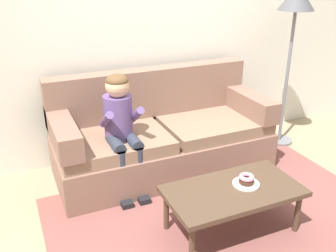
{
  "coord_description": "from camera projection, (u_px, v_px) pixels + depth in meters",
  "views": [
    {
      "loc": [
        -1.48,
        -2.37,
        1.98
      ],
      "look_at": [
        -0.23,
        0.45,
        0.65
      ],
      "focal_mm": 40.56,
      "sensor_mm": 36.0,
      "label": 1
    }
  ],
  "objects": [
    {
      "name": "couch",
      "position": [
        161.0,
        137.0,
        3.85
      ],
      "size": [
        2.14,
        0.9,
        0.99
      ],
      "color": "#846051",
      "rests_on": "ground"
    },
    {
      "name": "donut_second",
      "position": [
        247.0,
        177.0,
        2.92
      ],
      "size": [
        0.15,
        0.15,
        0.04
      ],
      "primitive_type": "torus",
      "rotation": [
        0.0,
        0.0,
        0.33
      ],
      "color": "pink",
      "rests_on": "donut"
    },
    {
      "name": "person_child",
      "position": [
        121.0,
        123.0,
        3.37
      ],
      "size": [
        0.34,
        0.58,
        1.1
      ],
      "color": "#664C84",
      "rests_on": "ground"
    },
    {
      "name": "area_rug",
      "position": [
        228.0,
        224.0,
        3.11
      ],
      "size": [
        2.81,
        2.01,
        0.01
      ],
      "primitive_type": "cube",
      "color": "brown",
      "rests_on": "ground"
    },
    {
      "name": "ground",
      "position": [
        213.0,
        208.0,
        3.32
      ],
      "size": [
        10.0,
        10.0,
        0.0
      ],
      "primitive_type": "plane",
      "color": "#9E896B"
    },
    {
      "name": "floor_lamp",
      "position": [
        295.0,
        12.0,
        3.98
      ],
      "size": [
        0.38,
        0.38,
        1.78
      ],
      "color": "slate",
      "rests_on": "ground"
    },
    {
      "name": "wall_back",
      "position": [
        152.0,
        23.0,
        3.95
      ],
      "size": [
        8.0,
        0.1,
        2.8
      ],
      "primitive_type": "cube",
      "color": "silver",
      "rests_on": "ground"
    },
    {
      "name": "toy_controller",
      "position": [
        241.0,
        202.0,
        3.37
      ],
      "size": [
        0.23,
        0.09,
        0.05
      ],
      "rotation": [
        0.0,
        0.0,
        -0.16
      ],
      "color": "blue",
      "rests_on": "ground"
    },
    {
      "name": "plate",
      "position": [
        246.0,
        184.0,
        2.95
      ],
      "size": [
        0.21,
        0.21,
        0.01
      ],
      "primitive_type": "cylinder",
      "color": "white",
      "rests_on": "coffee_table"
    },
    {
      "name": "coffee_table",
      "position": [
        233.0,
        193.0,
        2.91
      ],
      "size": [
        1.05,
        0.56,
        0.39
      ],
      "color": "#4C3828",
      "rests_on": "ground"
    },
    {
      "name": "donut",
      "position": [
        246.0,
        181.0,
        2.94
      ],
      "size": [
        0.15,
        0.15,
        0.04
      ],
      "primitive_type": "torus",
      "rotation": [
        0.0,
        0.0,
        1.31
      ],
      "color": "#422619",
      "rests_on": "plate"
    }
  ]
}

